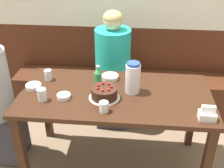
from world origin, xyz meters
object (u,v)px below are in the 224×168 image
Objects in this scene: bench_seat at (121,93)px; napkin_holder at (207,115)px; glass_shot_small at (42,95)px; water_pitcher at (133,78)px; bowl_rice_small at (64,96)px; bowl_side_dish at (34,86)px; bowl_soup_white at (110,77)px; glass_tumbler_short at (104,107)px; soju_bottle at (98,77)px; birthday_cake at (104,93)px; person_pale_blue_shirt at (113,73)px; glass_water_tall at (48,75)px.

bench_seat is 1.38m from napkin_holder.
bench_seat is 1.24m from glass_shot_small.
water_pitcher reaches higher than napkin_holder.
bowl_side_dish is (-0.27, 0.12, 0.00)m from bowl_rice_small.
bowl_side_dish is (-0.58, -0.20, -0.00)m from bowl_soup_white.
bowl_side_dish is at bearing -128.37° from bench_seat.
napkin_holder is 1.01m from bowl_rice_small.
bowl_rice_small is 0.35m from glass_tumbler_short.
glass_tumbler_short reaches higher than bowl_soup_white.
water_pitcher is at bearing -11.03° from soju_bottle.
person_pale_blue_shirt is (-0.00, 0.70, -0.20)m from birthday_cake.
birthday_cake is 0.30m from bowl_soup_white.
bowl_rice_small is 0.30m from bowl_side_dish.
water_pitcher is at bearing -44.64° from bowl_soup_white.
glass_tumbler_short reaches higher than bench_seat.
person_pale_blue_shirt reaches higher than bowl_rice_small.
napkin_holder is (0.63, -1.10, 0.55)m from bench_seat.
glass_tumbler_short is (-0.06, -1.08, 0.55)m from bench_seat.
glass_tumbler_short reaches higher than bowl_side_dish.
water_pitcher reaches higher than birthday_cake.
bowl_rice_small is at bearing 155.62° from glass_tumbler_short.
napkin_holder reaches higher than glass_tumbler_short.
bowl_rice_small is at bearing -140.44° from soju_bottle.
bowl_rice_small is 1.15× the size of glass_water_tall.
napkin_holder is at bearing -6.07° from glass_shot_small.
water_pitcher is 0.28m from soju_bottle.
glass_tumbler_short is (0.32, -0.14, 0.02)m from bowl_rice_small.
bowl_side_dish is at bearing 155.83° from glass_tumbler_short.
bowl_rice_small is at bearing -164.64° from water_pitcher.
soju_bottle is at bearing -100.86° from bench_seat.
bench_seat is 9.39× the size of water_pitcher.
person_pale_blue_shirt is at bearing -110.43° from bench_seat.
napkin_holder reaches higher than glass_shot_small.
bowl_side_dish is 1.26× the size of glass_shot_small.
bowl_side_dish is 0.85m from person_pale_blue_shirt.
bench_seat is at bearing 62.04° from glass_shot_small.
glass_water_tall is (-0.51, -0.06, 0.03)m from bowl_soup_white.
soju_bottle is 2.09× the size of glass_water_tall.
water_pitcher is (0.13, -0.79, 0.63)m from bench_seat.
bowl_rice_small reaches higher than bench_seat.
napkin_holder reaches higher than bowl_rice_small.
bowl_side_dish is (-0.64, -0.81, 0.53)m from bench_seat.
bench_seat is 0.96m from soju_bottle.
glass_shot_small is at bearing -117.96° from bench_seat.
birthday_cake is at bearing -67.34° from soju_bottle.
water_pitcher reaches higher than soju_bottle.
water_pitcher is 3.24× the size of glass_tumbler_short.
bench_seat is at bearing 159.57° from person_pale_blue_shirt.
glass_tumbler_short is at bearing -123.45° from water_pitcher.
person_pale_blue_shirt is at bearing 46.97° from bowl_side_dish.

